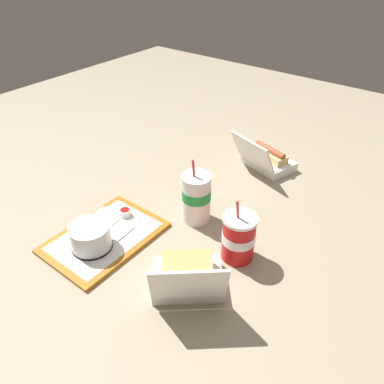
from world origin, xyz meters
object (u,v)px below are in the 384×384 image
object	(u,v)px
plastic_fork	(122,236)
cake_container	(91,237)
soda_cup_left	(239,237)
food_tray	(105,237)
ketchup_cup	(125,212)
clamshell_hotdog_back	(267,159)
clamshell_sandwich_front	(188,276)
soda_cup_right	(196,197)

from	to	relation	value
plastic_fork	cake_container	bearing A→B (deg)	-27.76
soda_cup_left	plastic_fork	bearing A→B (deg)	-64.07
food_tray	soda_cup_left	xyz separation A→B (m)	(-0.20, 0.39, 0.07)
ketchup_cup	clamshell_hotdog_back	bearing A→B (deg)	159.74
cake_container	clamshell_hotdog_back	bearing A→B (deg)	166.12
clamshell_sandwich_front	food_tray	bearing A→B (deg)	-88.54
cake_container	soda_cup_left	size ratio (longest dim) A/B	0.60
clamshell_hotdog_back	clamshell_sandwich_front	xyz separation A→B (m)	(0.72, 0.14, 0.00)
ketchup_cup	soda_cup_left	xyz separation A→B (m)	(-0.08, 0.41, 0.05)
plastic_fork	ketchup_cup	bearing A→B (deg)	-142.98
plastic_fork	food_tray	bearing A→B (deg)	-58.49
plastic_fork	clamshell_hotdog_back	xyz separation A→B (m)	(-0.69, 0.15, 0.02)
cake_container	ketchup_cup	world-z (taller)	cake_container
food_tray	soda_cup_left	size ratio (longest dim) A/B	1.72
cake_container	soda_cup_right	bearing A→B (deg)	152.86
food_tray	soda_cup_right	distance (m)	0.33
plastic_fork	soda_cup_left	bearing A→B (deg)	112.01
ketchup_cup	plastic_fork	size ratio (longest dim) A/B	0.36
cake_container	soda_cup_right	world-z (taller)	soda_cup_right
cake_container	ketchup_cup	xyz separation A→B (m)	(-0.17, -0.03, -0.03)
cake_container	soda_cup_right	distance (m)	0.37
food_tray	clamshell_hotdog_back	size ratio (longest dim) A/B	1.46
soda_cup_left	soda_cup_right	distance (m)	0.22
cake_container	clamshell_hotdog_back	world-z (taller)	clamshell_hotdog_back
soda_cup_left	clamshell_sandwich_front	bearing A→B (deg)	-13.53
ketchup_cup	plastic_fork	distance (m)	0.11
plastic_fork	soda_cup_left	distance (m)	0.38
plastic_fork	soda_cup_right	world-z (taller)	soda_cup_right
ketchup_cup	soda_cup_left	bearing A→B (deg)	101.27
cake_container	plastic_fork	world-z (taller)	cake_container
clamshell_sandwich_front	soda_cup_right	size ratio (longest dim) A/B	1.18
food_tray	clamshell_hotdog_back	distance (m)	0.75
cake_container	clamshell_sandwich_front	world-z (taller)	clamshell_sandwich_front
ketchup_cup	food_tray	bearing A→B (deg)	11.03
cake_container	plastic_fork	size ratio (longest dim) A/B	1.18
soda_cup_left	soda_cup_right	bearing A→B (deg)	-108.16
ketchup_cup	soda_cup_left	distance (m)	0.42
clamshell_hotdog_back	cake_container	bearing A→B (deg)	-13.88
plastic_fork	clamshell_sandwich_front	world-z (taller)	clamshell_sandwich_front
food_tray	clamshell_sandwich_front	world-z (taller)	clamshell_sandwich_front
food_tray	plastic_fork	xyz separation A→B (m)	(-0.03, 0.05, 0.01)
clamshell_hotdog_back	plastic_fork	bearing A→B (deg)	-12.48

